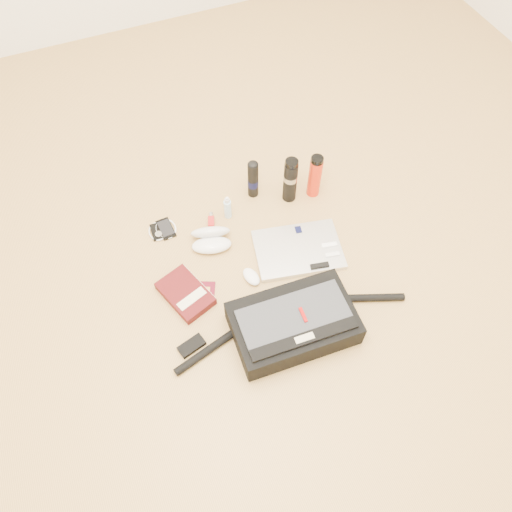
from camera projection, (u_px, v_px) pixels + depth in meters
name	position (u px, v px, depth m)	size (l,w,h in m)	color
ground	(270.00, 287.00, 2.05)	(4.00, 4.00, 0.00)	tan
messenger_bag	(293.00, 323.00, 1.90)	(0.96, 0.31, 0.13)	black
laptop	(299.00, 250.00, 2.14)	(0.41, 0.33, 0.04)	silver
book	(186.00, 293.00, 2.01)	(0.21, 0.26, 0.04)	#430A0C
passport	(205.00, 293.00, 2.03)	(0.12, 0.13, 0.01)	#530918
mouse	(251.00, 277.00, 2.06)	(0.07, 0.10, 0.03)	white
sunglasses_case	(211.00, 239.00, 2.14)	(0.20, 0.18, 0.10)	white
ipod	(158.00, 231.00, 2.20)	(0.08, 0.09, 0.01)	black
phone	(166.00, 229.00, 2.21)	(0.09, 0.12, 0.01)	black
inhaler	(211.00, 221.00, 2.22)	(0.05, 0.10, 0.03)	#B01B1A
spray_bottle	(228.00, 208.00, 2.21)	(0.04, 0.04, 0.13)	#B4DFF9
aerosol_can	(253.00, 179.00, 2.24)	(0.06, 0.06, 0.21)	black
thermos_black	(290.00, 180.00, 2.21)	(0.08, 0.08, 0.24)	black
thermos_red	(315.00, 176.00, 2.24)	(0.06, 0.06, 0.23)	red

